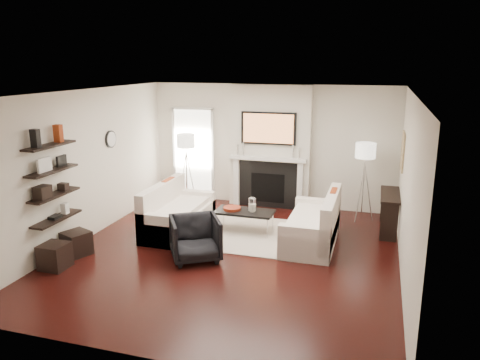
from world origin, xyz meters
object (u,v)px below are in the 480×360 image
(lamp_left_shade, at_px, (186,141))
(ottoman_near, at_px, (77,243))
(armchair, at_px, (195,236))
(loveseat_left_base, at_px, (179,221))
(lamp_right_shade, at_px, (366,151))
(loveseat_right_base, at_px, (311,232))
(coffee_table, at_px, (245,212))

(lamp_left_shade, relative_size, ottoman_near, 1.00)
(armchair, bearing_deg, loveseat_left_base, 94.38)
(loveseat_left_base, xyz_separation_m, lamp_right_shade, (3.32, 1.72, 1.24))
(loveseat_left_base, bearing_deg, lamp_right_shade, 27.35)
(loveseat_right_base, height_order, coffee_table, same)
(loveseat_right_base, distance_m, armchair, 2.13)
(loveseat_right_base, distance_m, lamp_left_shade, 3.72)
(coffee_table, bearing_deg, loveseat_right_base, -9.53)
(coffee_table, xyz_separation_m, ottoman_near, (-2.41, -1.86, -0.20))
(armchair, relative_size, lamp_left_shade, 1.97)
(loveseat_left_base, relative_size, lamp_left_shade, 4.50)
(loveseat_right_base, distance_m, ottoman_near, 4.06)
(loveseat_right_base, relative_size, armchair, 2.28)
(armchair, xyz_separation_m, lamp_left_shade, (-1.37, 2.89, 1.06))
(coffee_table, distance_m, armchair, 1.51)
(coffee_table, height_order, ottoman_near, coffee_table)
(armchair, distance_m, lamp_left_shade, 3.37)
(loveseat_left_base, relative_size, lamp_right_shade, 4.50)
(loveseat_left_base, bearing_deg, coffee_table, 15.77)
(loveseat_right_base, xyz_separation_m, coffee_table, (-1.30, 0.22, 0.19))
(armchair, height_order, lamp_left_shade, lamp_left_shade)
(armchair, height_order, lamp_right_shade, lamp_right_shade)
(coffee_table, bearing_deg, armchair, -106.00)
(lamp_right_shade, xyz_separation_m, ottoman_near, (-4.52, -3.23, -1.25))
(loveseat_left_base, distance_m, coffee_table, 1.27)
(loveseat_right_base, bearing_deg, lamp_left_shade, 151.89)
(loveseat_left_base, distance_m, ottoman_near, 1.93)
(lamp_left_shade, distance_m, ottoman_near, 3.58)
(loveseat_left_base, distance_m, lamp_right_shade, 3.94)
(coffee_table, xyz_separation_m, lamp_left_shade, (-1.79, 1.43, 1.05))
(loveseat_left_base, bearing_deg, armchair, -54.55)
(armchair, bearing_deg, coffee_table, 42.93)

